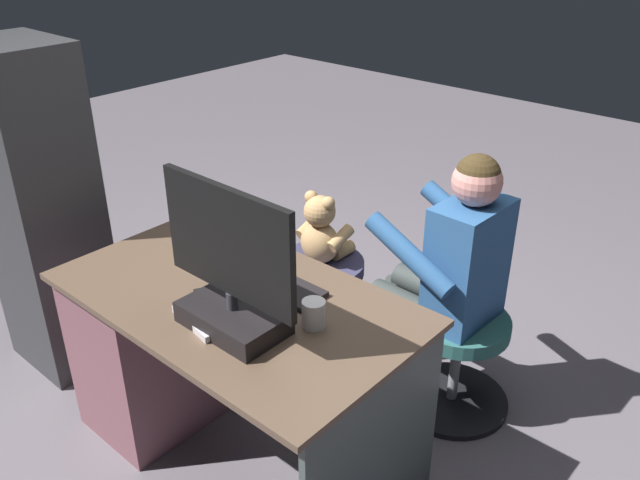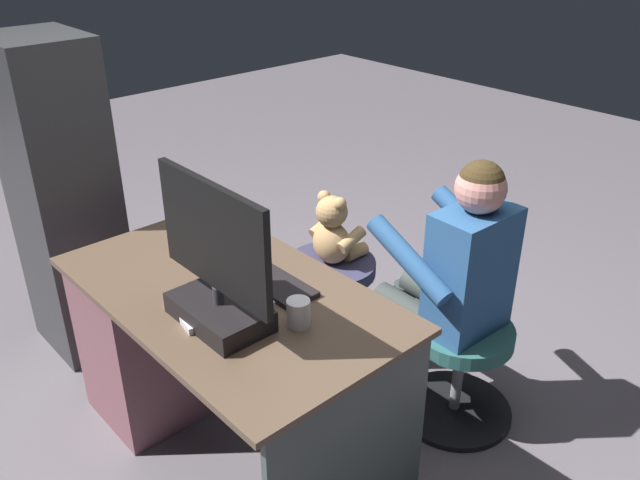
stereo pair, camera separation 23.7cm
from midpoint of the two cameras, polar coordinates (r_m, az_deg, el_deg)
name	(u,v)px [view 1 (the left image)]	position (r m, az deg, el deg)	size (l,w,h in m)	color
ground_plane	(308,403)	(2.89, -3.46, -14.02)	(10.00, 10.00, 0.00)	slate
desk	(183,337)	(2.68, -14.30, -8.27)	(1.28, 0.73, 0.71)	brown
monitor	(231,280)	(2.02, -11.10, -3.53)	(0.53, 0.21, 0.48)	black
keyboard	(271,281)	(2.31, -7.25, -3.62)	(0.42, 0.14, 0.02)	black
computer_mouse	(215,250)	(2.53, -11.79, -0.91)	(0.06, 0.10, 0.04)	#252625
cup	(314,314)	(2.06, -3.86, -6.51)	(0.08, 0.08, 0.09)	white
tv_remote	(217,290)	(2.29, -11.92, -4.36)	(0.04, 0.15, 0.02)	black
notebook_binder	(229,308)	(2.18, -10.97, -5.94)	(0.22, 0.30, 0.02)	silver
office_chair_teddy	(320,293)	(3.11, -2.22, -4.70)	(0.49, 0.49, 0.43)	black
teddy_bear	(321,232)	(2.96, -2.16, 0.67)	(0.24, 0.24, 0.34)	tan
visitor_chair	(457,353)	(2.76, 9.36, -9.76)	(0.47, 0.47, 0.43)	black
person	(448,263)	(2.58, 8.47, -2.08)	(0.52, 0.49, 1.12)	#2C578C
equipment_rack	(43,214)	(3.07, -25.00, 1.98)	(0.44, 0.36, 1.44)	#303133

